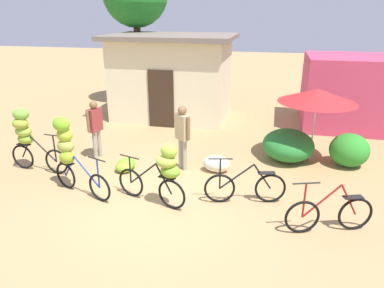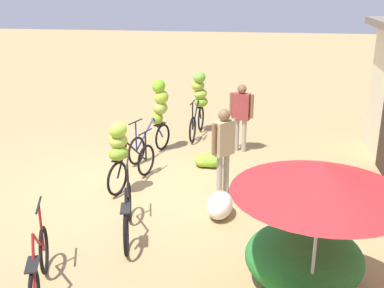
# 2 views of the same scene
# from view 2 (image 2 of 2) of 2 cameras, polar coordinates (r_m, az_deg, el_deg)

# --- Properties ---
(ground_plane) EXTENTS (60.00, 60.00, 0.00)m
(ground_plane) POSITION_cam_2_polar(r_m,az_deg,el_deg) (9.42, -7.13, -5.19)
(ground_plane) COLOR tan
(hedge_bush_front_left) EXTENTS (1.39, 1.54, 0.83)m
(hedge_bush_front_left) POSITION_cam_2_polar(r_m,az_deg,el_deg) (6.53, 13.32, -13.23)
(hedge_bush_front_left) COLOR #26782F
(hedge_bush_front_left) RESTS_ON ground
(market_umbrella) EXTENTS (2.01, 2.01, 1.99)m
(market_umbrella) POSITION_cam_2_polar(r_m,az_deg,el_deg) (5.36, 15.35, -4.00)
(market_umbrella) COLOR beige
(market_umbrella) RESTS_ON ground
(bicycle_leftmost) EXTENTS (1.68, 0.50, 1.64)m
(bicycle_leftmost) POSITION_cam_2_polar(r_m,az_deg,el_deg) (12.38, 0.86, 5.62)
(bicycle_leftmost) COLOR black
(bicycle_leftmost) RESTS_ON ground
(bicycle_near_pile) EXTENTS (1.64, 0.72, 1.74)m
(bicycle_near_pile) POSITION_cam_2_polar(r_m,az_deg,el_deg) (10.94, -4.21, 3.98)
(bicycle_near_pile) COLOR black
(bicycle_near_pile) RESTS_ON ground
(bicycle_center_loaded) EXTENTS (1.66, 0.62, 1.42)m
(bicycle_center_loaded) POSITION_cam_2_polar(r_m,az_deg,el_deg) (8.99, -8.33, -0.76)
(bicycle_center_loaded) COLOR black
(bicycle_center_loaded) RESTS_ON ground
(bicycle_by_shop) EXTENTS (1.71, 0.44, 1.03)m
(bicycle_by_shop) POSITION_cam_2_polar(r_m,az_deg,el_deg) (7.59, -7.78, -8.43)
(bicycle_by_shop) COLOR black
(bicycle_by_shop) RESTS_ON ground
(bicycle_rightmost) EXTENTS (1.61, 0.59, 1.04)m
(bicycle_rightmost) POSITION_cam_2_polar(r_m,az_deg,el_deg) (6.54, -17.93, -14.11)
(bicycle_rightmost) COLOR black
(bicycle_rightmost) RESTS_ON ground
(banana_pile_on_ground) EXTENTS (0.61, 0.71, 0.32)m
(banana_pile_on_ground) POSITION_cam_2_polar(r_m,az_deg,el_deg) (10.32, 1.82, -1.97)
(banana_pile_on_ground) COLOR #86B82E
(banana_pile_on_ground) RESTS_ON ground
(produce_sack) EXTENTS (0.73, 0.49, 0.44)m
(produce_sack) POSITION_cam_2_polar(r_m,az_deg,el_deg) (8.16, 3.35, -7.36)
(produce_sack) COLOR silver
(produce_sack) RESTS_ON ground
(person_vendor) EXTENTS (0.46, 0.41, 1.68)m
(person_vendor) POSITION_cam_2_polar(r_m,az_deg,el_deg) (8.66, 3.83, 0.06)
(person_vendor) COLOR gray
(person_vendor) RESTS_ON ground
(person_bystander) EXTENTS (0.30, 0.56, 1.61)m
(person_bystander) POSITION_cam_2_polar(r_m,az_deg,el_deg) (11.06, 5.95, 3.97)
(person_bystander) COLOR gray
(person_bystander) RESTS_ON ground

